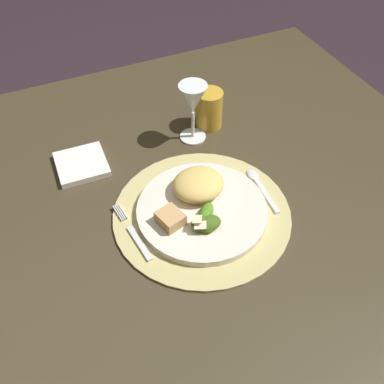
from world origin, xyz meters
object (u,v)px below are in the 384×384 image
at_px(spoon, 258,183).
at_px(napkin, 82,164).
at_px(fork, 134,234).
at_px(dinner_plate, 202,210).
at_px(amber_tumbler, 209,109).
at_px(dining_table, 164,219).
at_px(wine_glass, 193,102).

relative_size(spoon, napkin, 1.22).
height_order(fork, napkin, napkin).
height_order(dinner_plate, spoon, dinner_plate).
distance_m(dinner_plate, amber_tumbler, 0.30).
height_order(fork, amber_tumbler, amber_tumbler).
height_order(dining_table, spoon, spoon).
relative_size(dinner_plate, wine_glass, 1.81).
bearing_deg(napkin, dining_table, -48.90).
bearing_deg(wine_glass, dinner_plate, -109.97).
xyz_separation_m(fork, wine_glass, (0.23, 0.23, 0.10)).
distance_m(dining_table, amber_tumbler, 0.29).
bearing_deg(amber_tumbler, napkin, -176.66).
bearing_deg(dinner_plate, fork, 178.81).
bearing_deg(spoon, dinner_plate, -170.81).
bearing_deg(amber_tumbler, spoon, -88.56).
bearing_deg(wine_glass, dining_table, -133.81).
height_order(spoon, wine_glass, wine_glass).
relative_size(dining_table, amber_tumbler, 14.31).
bearing_deg(fork, dining_table, 43.05).
distance_m(fork, amber_tumbler, 0.39).
bearing_deg(fork, wine_glass, 44.98).
bearing_deg(dinner_plate, napkin, 127.86).
xyz_separation_m(dinner_plate, fork, (-0.15, 0.00, -0.01)).
bearing_deg(napkin, fork, -79.87).
bearing_deg(wine_glass, napkin, 178.13).
height_order(spoon, napkin, napkin).
distance_m(spoon, amber_tumbler, 0.24).
distance_m(wine_glass, amber_tumbler, 0.09).
height_order(dining_table, wine_glass, wine_glass).
bearing_deg(fork, amber_tumbler, 42.05).
xyz_separation_m(dining_table, napkin, (-0.14, 0.15, 0.09)).
distance_m(dinner_plate, napkin, 0.31).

